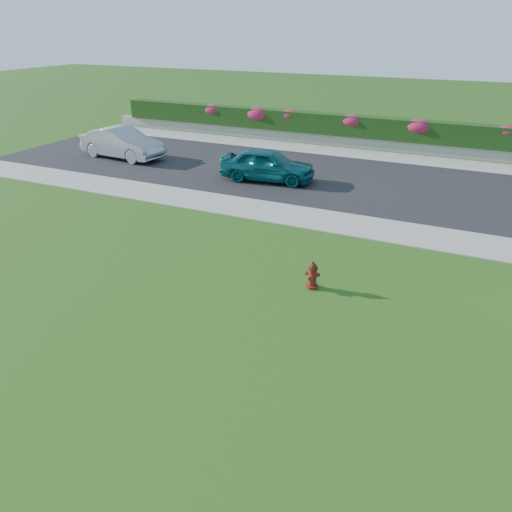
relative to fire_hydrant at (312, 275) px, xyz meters
The scene contains 15 objects.
ground 4.40m from the fire_hydrant, 104.86° to the right, with size 120.00×120.00×0.00m, color black.
street_far 11.53m from the fire_hydrant, 122.12° to the left, with size 26.00×8.00×0.04m, color black.
sidewalk_far 8.57m from the fire_hydrant, 146.27° to the left, with size 24.00×2.00×0.04m, color gray.
sidewalk_beyond 14.91m from the fire_hydrant, 98.19° to the left, with size 34.00×2.00×0.04m, color gray.
retaining_wall 16.40m from the fire_hydrant, 97.45° to the left, with size 34.00×0.40×0.60m, color gray.
hedge 16.51m from the fire_hydrant, 97.40° to the left, with size 32.00×0.90×1.10m, color black.
fire_hydrant is the anchor object (origin of this frame).
sedan_teal 9.68m from the fire_hydrant, 120.94° to the left, with size 1.64×4.07×1.39m, color #0B5156.
sedan_silver 15.90m from the fire_hydrant, 146.22° to the left, with size 1.57×4.50×1.48m, color #969A9D.
flower_clump_a 20.31m from the fire_hydrant, 126.73° to the left, with size 1.36×0.88×0.68m, color #A51C57.
flower_clump_b 18.66m from the fire_hydrant, 119.24° to the left, with size 1.56×1.00×0.78m, color #A51C57.
flower_clump_c 17.79m from the fire_hydrant, 113.72° to the left, with size 1.19×0.77×0.60m, color #A51C57.
flower_clump_d 16.65m from the fire_hydrant, 101.96° to the left, with size 1.43×0.92×0.71m, color #A51C57.
flower_clump_e 16.29m from the fire_hydrant, 89.76° to the left, with size 1.54×0.99×0.77m, color #A51C57.
flower_clump_f 16.82m from the fire_hydrant, 75.62° to the left, with size 1.15×0.74×0.58m, color #A51C57.
Camera 1 is at (4.67, -6.76, 6.31)m, focal length 35.00 mm.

